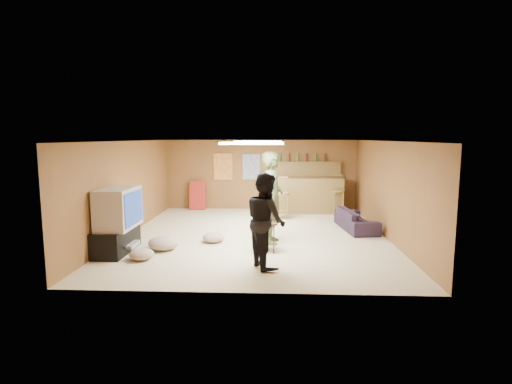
{
  "coord_description": "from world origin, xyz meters",
  "views": [
    {
      "loc": [
        0.43,
        -9.13,
        2.29
      ],
      "look_at": [
        0.0,
        0.2,
        1.0
      ],
      "focal_mm": 28.0,
      "sensor_mm": 36.0,
      "label": 1
    }
  ],
  "objects_px": {
    "person_black": "(266,220)",
    "sofa": "(356,220)",
    "bar_counter": "(309,195)",
    "tray_table": "(264,237)",
    "tv_body": "(118,208)",
    "person_olive": "(272,198)"
  },
  "relations": [
    {
      "from": "person_black",
      "to": "sofa",
      "type": "relative_size",
      "value": 0.99
    },
    {
      "from": "bar_counter",
      "to": "tray_table",
      "type": "xyz_separation_m",
      "value": [
        -1.27,
        -4.27,
        -0.26
      ]
    },
    {
      "from": "person_black",
      "to": "tray_table",
      "type": "bearing_deg",
      "value": -20.69
    },
    {
      "from": "bar_counter",
      "to": "person_olive",
      "type": "xyz_separation_m",
      "value": [
        -1.11,
        -3.58,
        0.44
      ]
    },
    {
      "from": "bar_counter",
      "to": "person_olive",
      "type": "height_order",
      "value": "person_olive"
    },
    {
      "from": "tv_body",
      "to": "person_olive",
      "type": "relative_size",
      "value": 0.55
    },
    {
      "from": "person_black",
      "to": "sofa",
      "type": "xyz_separation_m",
      "value": [
        2.2,
        2.98,
        -0.59
      ]
    },
    {
      "from": "person_olive",
      "to": "person_black",
      "type": "distance_m",
      "value": 1.64
    },
    {
      "from": "sofa",
      "to": "person_black",
      "type": "bearing_deg",
      "value": 136.68
    },
    {
      "from": "tv_body",
      "to": "bar_counter",
      "type": "distance_m",
      "value": 6.09
    },
    {
      "from": "tv_body",
      "to": "person_olive",
      "type": "height_order",
      "value": "person_olive"
    },
    {
      "from": "tv_body",
      "to": "person_black",
      "type": "xyz_separation_m",
      "value": [
        2.93,
        -0.76,
        -0.06
      ]
    },
    {
      "from": "bar_counter",
      "to": "tray_table",
      "type": "relative_size",
      "value": 3.4
    },
    {
      "from": "bar_counter",
      "to": "sofa",
      "type": "xyz_separation_m",
      "value": [
        0.98,
        -2.24,
        -0.3
      ]
    },
    {
      "from": "person_olive",
      "to": "person_black",
      "type": "xyz_separation_m",
      "value": [
        -0.1,
        -1.63,
        -0.15
      ]
    },
    {
      "from": "tray_table",
      "to": "sofa",
      "type": "bearing_deg",
      "value": 42.17
    },
    {
      "from": "person_olive",
      "to": "sofa",
      "type": "distance_m",
      "value": 2.6
    },
    {
      "from": "person_black",
      "to": "sofa",
      "type": "bearing_deg",
      "value": -60.4
    },
    {
      "from": "bar_counter",
      "to": "person_black",
      "type": "distance_m",
      "value": 5.36
    },
    {
      "from": "tv_body",
      "to": "tray_table",
      "type": "xyz_separation_m",
      "value": [
        2.88,
        0.18,
        -0.61
      ]
    },
    {
      "from": "person_black",
      "to": "tray_table",
      "type": "relative_size",
      "value": 2.86
    },
    {
      "from": "person_olive",
      "to": "tray_table",
      "type": "bearing_deg",
      "value": 169.66
    }
  ]
}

